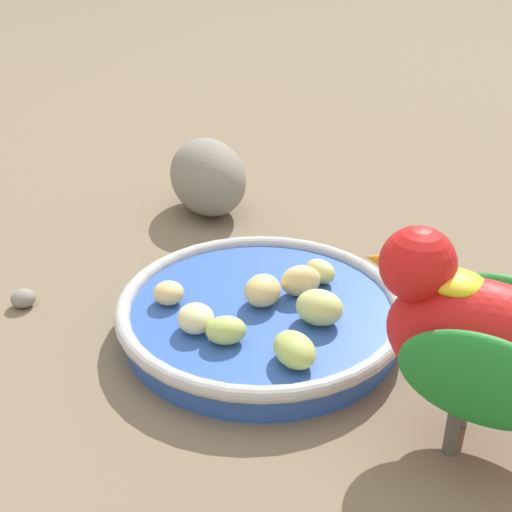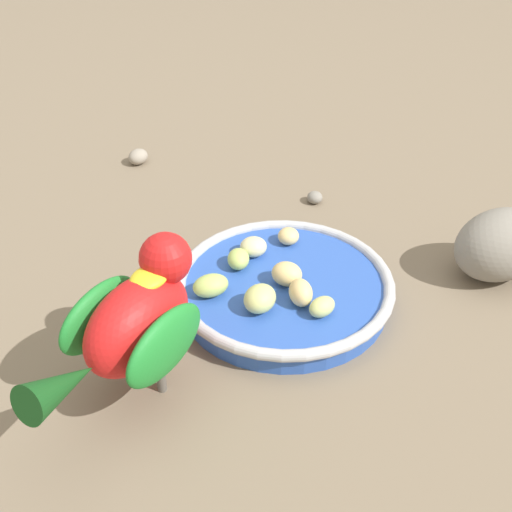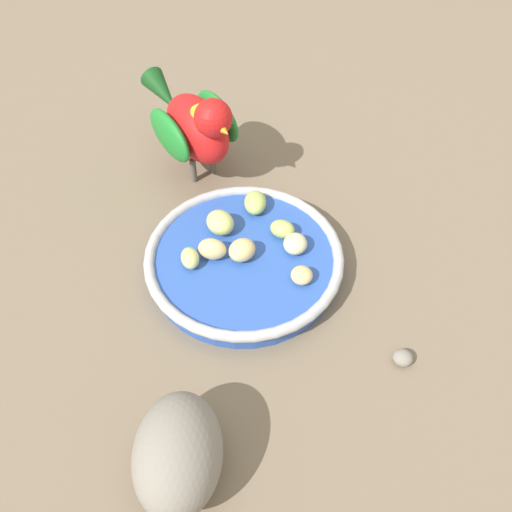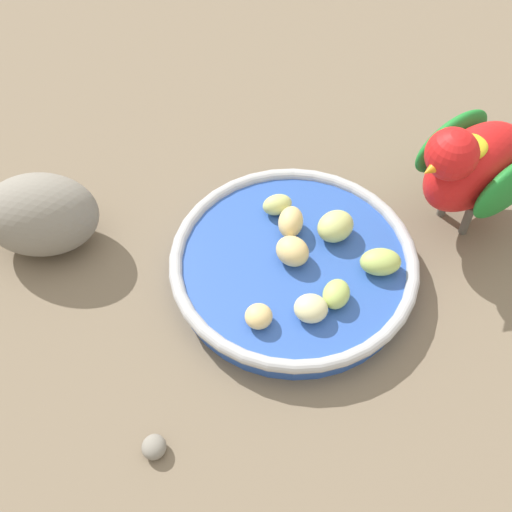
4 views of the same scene
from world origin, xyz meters
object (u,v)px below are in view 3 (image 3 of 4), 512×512
apple_piece_6 (189,260)px  parrot (195,124)px  apple_piece_7 (282,229)px  apple_piece_5 (242,250)px  apple_piece_2 (295,244)px  feeding_bowl (244,260)px  apple_piece_1 (220,223)px  apple_piece_3 (302,275)px  apple_piece_4 (255,203)px  rock_large (178,454)px  apple_piece_0 (212,249)px  pebble_0 (403,358)px

apple_piece_6 → parrot: parrot is taller
apple_piece_7 → apple_piece_5: bearing=141.9°
apple_piece_2 → feeding_bowl: bearing=114.6°
apple_piece_5 → apple_piece_7: size_ratio=1.09×
apple_piece_1 → apple_piece_5: size_ratio=1.13×
apple_piece_3 → parrot: (0.17, 0.18, 0.05)m
apple_piece_5 → parrot: bearing=35.0°
apple_piece_4 → rock_large: (-0.32, -0.02, 0.01)m
rock_large → apple_piece_6: bearing=17.7°
feeding_bowl → apple_piece_2: size_ratio=7.80×
apple_piece_4 → apple_piece_0: bearing=163.3°
apple_piece_4 → apple_piece_7: size_ratio=1.25×
apple_piece_1 → apple_piece_4: size_ratio=0.98×
apple_piece_1 → parrot: 0.14m
apple_piece_4 → rock_large: size_ratio=0.34×
apple_piece_2 → apple_piece_7: 0.03m
apple_piece_3 → apple_piece_5: bearing=78.3°
feeding_bowl → apple_piece_3: 0.08m
apple_piece_2 → apple_piece_4: (0.05, 0.06, 0.00)m
feeding_bowl → apple_piece_0: size_ratio=7.05×
apple_piece_4 → parrot: 0.13m
apple_piece_0 → apple_piece_7: apple_piece_0 is taller
apple_piece_0 → pebble_0: size_ratio=1.56×
apple_piece_0 → pebble_0: 0.24m
apple_piece_5 → apple_piece_6: bearing=116.9°
rock_large → parrot: bearing=17.0°
apple_piece_2 → rock_large: (-0.27, 0.04, 0.01)m
apple_piece_6 → parrot: (0.18, 0.05, 0.05)m
apple_piece_2 → apple_piece_7: same height
apple_piece_3 → apple_piece_6: apple_piece_6 is taller
rock_large → feeding_bowl: bearing=2.9°
feeding_bowl → apple_piece_4: 0.08m
apple_piece_4 → rock_large: 0.32m
apple_piece_0 → apple_piece_2: bearing=-68.3°
parrot → apple_piece_2: bearing=2.4°
feeding_bowl → apple_piece_4: bearing=5.9°
apple_piece_4 → parrot: size_ratio=0.21×
rock_large → apple_piece_2: bearing=-9.0°
rock_large → apple_piece_7: bearing=-4.5°
apple_piece_3 → apple_piece_7: size_ratio=0.82×
apple_piece_3 → apple_piece_6: 0.13m
feeding_bowl → apple_piece_1: (0.03, 0.04, 0.02)m
apple_piece_0 → apple_piece_4: bearing=-16.7°
rock_large → apple_piece_0: bearing=11.4°
apple_piece_2 → pebble_0: size_ratio=1.41×
apple_piece_2 → parrot: (0.12, 0.16, 0.05)m
apple_piece_3 → apple_piece_4: 0.12m
apple_piece_5 → apple_piece_4: bearing=4.8°
pebble_0 → apple_piece_5: bearing=69.5°
apple_piece_4 → pebble_0: 0.25m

